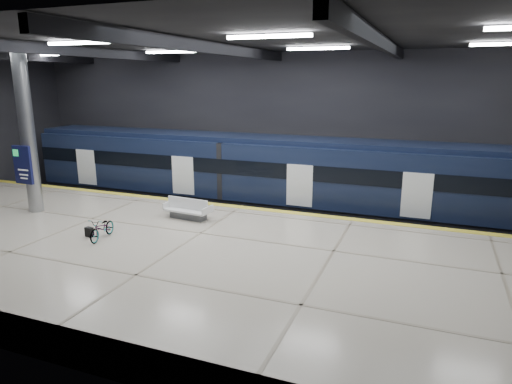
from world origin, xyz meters
The scene contains 10 objects.
ground centered at (0.00, 0.00, 0.00)m, with size 30.00×30.00×0.00m, color black.
room_shell centered at (0.00, 0.00, 5.72)m, with size 30.10×16.10×8.05m.
platform centered at (0.00, -2.50, 0.55)m, with size 30.00×11.00×1.10m, color beige.
safety_strip centered at (0.00, 2.75, 1.11)m, with size 30.00×0.40×0.01m, color yellow.
rails centered at (0.00, 5.50, 0.08)m, with size 30.00×1.52×0.16m.
train centered at (1.13, 5.50, 2.06)m, with size 29.40×2.84×3.79m.
bench centered at (-1.32, 0.41, 1.40)m, with size 2.02×0.98×0.86m.
bicycle centered at (-2.97, -2.82, 1.50)m, with size 0.53×1.51×0.79m, color #99999E.
pannier_bag centered at (-3.57, -2.82, 1.28)m, with size 0.30×0.18×0.35m, color black.
info_column centered at (-8.00, -1.03, 4.46)m, with size 0.90×0.78×6.90m.
Camera 1 is at (7.76, -15.22, 6.69)m, focal length 32.00 mm.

